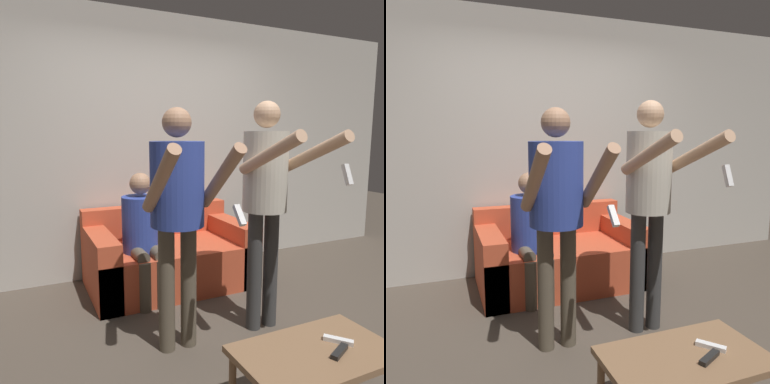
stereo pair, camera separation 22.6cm
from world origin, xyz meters
The scene contains 9 objects.
ground_plane centered at (0.00, 0.00, 0.00)m, with size 14.00×14.00×0.00m, color #4C4238.
wall_back centered at (0.00, 1.66, 1.35)m, with size 6.40×0.06×2.70m.
couch centered at (-0.05, 1.17, 0.26)m, with size 1.54×0.90×0.74m.
person_standing_left centered at (-0.39, 0.08, 1.03)m, with size 0.48×0.68×1.63m.
person_standing_right centered at (0.30, 0.07, 1.07)m, with size 0.44×0.78×1.70m.
person_seated centered at (-0.36, 0.97, 0.62)m, with size 0.34×0.54×1.13m.
coffee_table centered at (0.00, -0.80, 0.33)m, with size 0.83×0.49×0.37m.
remote_near centered at (0.08, -0.88, 0.38)m, with size 0.15×0.09×0.02m.
remote_far centered at (0.16, -0.80, 0.38)m, with size 0.12×0.14×0.02m.
Camera 2 is at (-1.11, -2.23, 1.46)m, focal length 35.00 mm.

